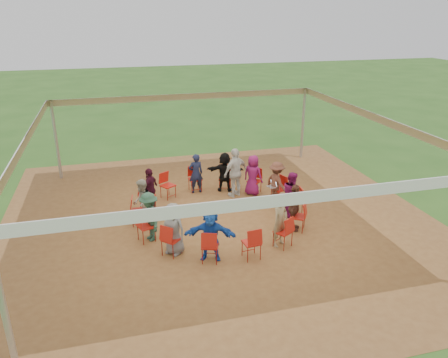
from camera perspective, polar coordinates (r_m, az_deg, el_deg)
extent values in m
plane|color=#2C591B|center=(13.59, -0.68, -5.28)|extent=(80.00, 80.00, 0.00)
plane|color=brown|center=(13.58, -0.68, -5.26)|extent=(13.00, 13.00, 0.00)
cylinder|color=#B2B2B7|center=(8.43, -26.97, -14.21)|extent=(0.12, 0.12, 3.00)
cylinder|color=#B2B2B7|center=(17.52, -21.07, 4.69)|extent=(0.12, 0.12, 3.00)
cylinder|color=#B2B2B7|center=(19.14, 10.27, 7.09)|extent=(0.12, 0.12, 3.00)
plane|color=silver|center=(12.54, -0.74, 7.08)|extent=(10.30, 10.30, 0.00)
cube|color=white|center=(7.94, 8.43, -2.67)|extent=(10.30, 0.03, 0.24)
cube|color=white|center=(17.49, -4.95, 10.66)|extent=(10.30, 0.03, 0.24)
cube|color=white|center=(12.41, -24.54, 4.41)|extent=(0.03, 10.30, 0.24)
cube|color=white|center=(14.67, 19.35, 7.50)|extent=(0.03, 10.30, 0.24)
imported|color=brown|center=(14.57, 6.89, -0.46)|extent=(0.73, 1.02, 1.42)
imported|color=#7C1556|center=(15.15, 3.79, 0.52)|extent=(0.77, 0.77, 1.42)
imported|color=black|center=(15.41, 0.10, 0.93)|extent=(1.41, 0.91, 1.42)
imported|color=#171D3A|center=(15.30, -3.69, 0.73)|extent=(0.55, 0.39, 1.42)
imported|color=#3B0E20|center=(14.11, -9.60, -1.34)|extent=(0.81, 0.93, 1.42)
imported|color=#A39E8F|center=(13.21, -10.64, -3.04)|extent=(0.48, 0.73, 1.42)
imported|color=#294E3C|center=(12.29, -9.72, -4.88)|extent=(0.73, 1.02, 1.42)
imported|color=slate|center=(11.57, -6.61, -6.45)|extent=(0.77, 0.77, 1.42)
imported|color=#1746AE|center=(11.23, -1.78, -7.22)|extent=(1.41, 0.91, 1.42)
imported|color=#94815B|center=(11.95, 7.31, -5.53)|extent=(0.62, 0.56, 1.42)
imported|color=brown|center=(12.81, 9.14, -3.72)|extent=(0.81, 0.93, 1.42)
imported|color=#7C1556|center=(13.75, 8.86, -1.93)|extent=(0.48, 0.73, 1.42)
imported|color=silver|center=(14.93, 1.53, 0.85)|extent=(1.13, 0.90, 1.72)
torus|color=black|center=(14.84, 2.12, -2.82)|extent=(0.35, 0.35, 0.03)
torus|color=black|center=(14.81, 2.32, -2.87)|extent=(0.28, 0.28, 0.03)
cube|color=#B7B7BC|center=(14.48, 6.21, -1.03)|extent=(0.30, 0.36, 0.01)
cube|color=#B7B7BC|center=(14.50, 6.54, -0.56)|extent=(0.16, 0.31, 0.20)
cube|color=#CCE0FF|center=(14.50, 6.52, -0.56)|extent=(0.13, 0.27, 0.17)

